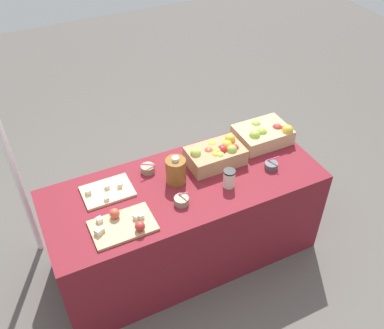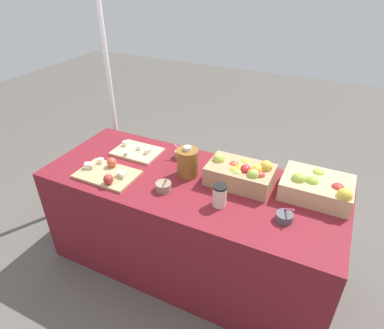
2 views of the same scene
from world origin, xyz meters
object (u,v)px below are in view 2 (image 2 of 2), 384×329
(apple_crate_left, at_px, (318,187))
(apple_crate_middle, at_px, (241,173))
(sample_bowl_far, at_px, (163,186))
(sample_bowl_mid, at_px, (181,154))
(cider_jug, at_px, (188,162))
(cutting_board_back, at_px, (137,151))
(coffee_cup, at_px, (220,195))
(cutting_board_front, at_px, (108,173))
(sample_bowl_near, at_px, (284,217))
(tent_pole, at_px, (110,91))

(apple_crate_left, xyz_separation_m, apple_crate_middle, (-0.44, -0.07, 0.01))
(sample_bowl_far, bearing_deg, apple_crate_middle, 33.84)
(apple_crate_middle, relative_size, sample_bowl_mid, 3.78)
(apple_crate_middle, distance_m, cider_jug, 0.34)
(apple_crate_left, height_order, cutting_board_back, apple_crate_left)
(cutting_board_back, bearing_deg, coffee_cup, -21.33)
(cutting_board_back, height_order, coffee_cup, coffee_cup)
(apple_crate_middle, xyz_separation_m, cutting_board_front, (-0.79, -0.29, -0.06))
(apple_crate_middle, bearing_deg, sample_bowl_mid, 165.77)
(sample_bowl_near, bearing_deg, cutting_board_front, -176.65)
(sample_bowl_mid, relative_size, coffee_cup, 0.79)
(sample_bowl_near, bearing_deg, cutting_board_back, 166.62)
(apple_crate_left, xyz_separation_m, sample_bowl_mid, (-0.92, 0.05, -0.04))
(sample_bowl_far, relative_size, coffee_cup, 0.78)
(sample_bowl_near, distance_m, sample_bowl_mid, 0.86)
(apple_crate_middle, height_order, sample_bowl_mid, apple_crate_middle)
(apple_crate_middle, xyz_separation_m, sample_bowl_mid, (-0.47, 0.12, -0.05))
(apple_crate_left, distance_m, sample_bowl_mid, 0.92)
(apple_crate_middle, height_order, coffee_cup, apple_crate_middle)
(coffee_cup, bearing_deg, tent_pole, 150.99)
(sample_bowl_mid, bearing_deg, sample_bowl_far, -78.38)
(cutting_board_front, relative_size, sample_bowl_far, 3.75)
(cider_jug, distance_m, coffee_cup, 0.36)
(sample_bowl_far, xyz_separation_m, tent_pole, (-0.91, 0.72, 0.23))
(sample_bowl_mid, xyz_separation_m, tent_pole, (-0.83, 0.33, 0.23))
(sample_bowl_near, distance_m, tent_pole, 1.77)
(cutting_board_back, distance_m, tent_pole, 0.70)
(cutting_board_back, relative_size, cider_jug, 1.58)
(apple_crate_middle, distance_m, coffee_cup, 0.25)
(sample_bowl_mid, bearing_deg, sample_bowl_near, -23.36)
(apple_crate_left, height_order, coffee_cup, apple_crate_left)
(sample_bowl_mid, relative_size, sample_bowl_far, 1.02)
(apple_crate_middle, height_order, cider_jug, cider_jug)
(apple_crate_left, height_order, sample_bowl_far, apple_crate_left)
(cider_jug, bearing_deg, coffee_cup, -33.45)
(apple_crate_middle, distance_m, tent_pole, 1.39)
(apple_crate_left, distance_m, sample_bowl_near, 0.32)
(cutting_board_back, relative_size, sample_bowl_far, 3.20)
(cider_jug, bearing_deg, sample_bowl_mid, 127.93)
(apple_crate_middle, relative_size, cider_jug, 1.91)
(apple_crate_left, bearing_deg, sample_bowl_far, -158.27)
(cutting_board_front, bearing_deg, cider_jug, 26.92)
(sample_bowl_mid, xyz_separation_m, coffee_cup, (0.43, -0.37, 0.04))
(sample_bowl_near, bearing_deg, cider_jug, 165.71)
(cutting_board_back, xyz_separation_m, cider_jug, (0.45, -0.10, 0.08))
(apple_crate_left, relative_size, cutting_board_back, 1.19)
(apple_crate_left, height_order, cider_jug, cider_jug)
(tent_pole, bearing_deg, sample_bowl_mid, -21.68)
(sample_bowl_near, xyz_separation_m, sample_bowl_mid, (-0.79, 0.34, 0.00))
(apple_crate_middle, xyz_separation_m, sample_bowl_far, (-0.39, -0.26, -0.05))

